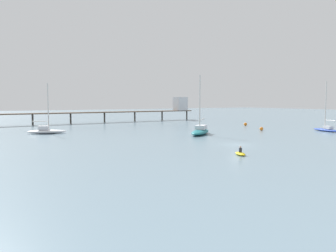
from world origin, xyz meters
The scene contains 8 objects.
ground_plane centered at (0.00, 0.00, 0.00)m, with size 400.00×400.00×0.00m, color slate.
pier centered at (14.77, 59.28, 4.40)m, with size 64.42×4.63×8.01m.
sailboat_blue centered at (31.87, 6.09, 0.69)m, with size 3.20×7.31×10.98m.
sailboat_teal centered at (4.29, 15.22, 0.76)m, with size 9.04×8.28×11.74m.
sailboat_white centered at (-21.91, 32.58, 0.68)m, with size 7.98×4.69×10.31m.
dinghy_yellow centered at (-6.15, -7.17, 0.23)m, with size 1.75×2.43×1.14m.
mooring_buoy_far centered at (28.04, 26.89, 0.43)m, with size 0.86×0.86×0.86m, color orange.
mooring_buoy_outer centered at (21.06, 14.75, 0.40)m, with size 0.80×0.80×0.80m, color orange.
Camera 1 is at (-34.23, -36.57, 6.76)m, focal length 34.47 mm.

